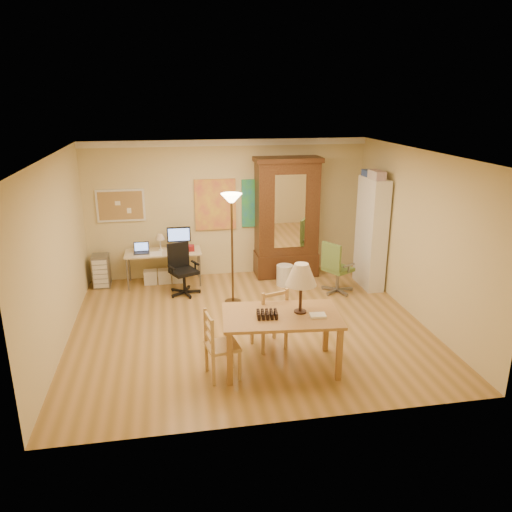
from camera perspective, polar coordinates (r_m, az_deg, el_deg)
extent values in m
plane|color=olive|center=(8.02, -0.85, -7.93)|extent=(5.50, 5.50, 0.00)
cube|color=white|center=(9.69, -3.33, 12.82)|extent=(5.50, 0.08, 0.12)
cube|color=#9D7349|center=(9.84, -15.21, 5.59)|extent=(0.90, 0.04, 0.62)
cube|color=yellow|center=(9.85, -4.67, 5.87)|extent=(0.80, 0.04, 1.00)
cube|color=teal|center=(9.97, 0.52, 6.08)|extent=(0.75, 0.04, 0.95)
cube|color=brown|center=(6.57, 2.92, -6.84)|extent=(1.61, 1.06, 0.04)
cube|color=brown|center=(6.35, -3.02, -11.66)|extent=(0.08, 0.08, 0.73)
cube|color=brown|center=(6.53, 9.49, -11.03)|extent=(0.08, 0.08, 0.73)
cube|color=brown|center=(7.04, -3.23, -8.55)|extent=(0.08, 0.08, 0.73)
cube|color=brown|center=(7.20, 8.00, -8.07)|extent=(0.08, 0.08, 0.73)
cylinder|color=black|center=(6.64, 5.06, -6.33)|extent=(0.16, 0.16, 0.02)
cylinder|color=black|center=(6.56, 5.11, -4.78)|extent=(0.04, 0.04, 0.41)
cone|color=beige|center=(6.45, 5.19, -2.10)|extent=(0.41, 0.41, 0.29)
cube|color=white|center=(6.54, 7.06, -6.75)|extent=(0.22, 0.17, 0.03)
cube|color=black|center=(6.46, 1.29, -6.68)|extent=(0.31, 0.25, 0.08)
cube|color=tan|center=(7.21, 1.48, -7.14)|extent=(0.53, 0.52, 0.04)
cube|color=tan|center=(7.53, 2.09, -7.95)|extent=(0.05, 0.05, 0.42)
cube|color=tan|center=(7.38, -0.47, -8.52)|extent=(0.05, 0.05, 0.42)
cube|color=tan|center=(7.26, 3.44, -9.03)|extent=(0.05, 0.05, 0.42)
cube|color=tan|center=(7.10, 0.80, -9.65)|extent=(0.05, 0.05, 0.42)
cube|color=tan|center=(7.06, 3.52, -5.59)|extent=(0.05, 0.05, 0.49)
cube|color=tan|center=(6.89, 0.82, -6.15)|extent=(0.05, 0.05, 0.49)
cube|color=tan|center=(6.95, 2.19, -5.50)|extent=(0.37, 0.13, 0.05)
cube|color=tan|center=(6.51, -3.85, -10.23)|extent=(0.46, 0.48, 0.04)
cube|color=tan|center=(6.51, -1.88, -12.46)|extent=(0.04, 0.04, 0.41)
cube|color=tan|center=(6.81, -2.82, -11.00)|extent=(0.04, 0.04, 0.41)
cube|color=tan|center=(6.43, -4.87, -12.94)|extent=(0.04, 0.04, 0.41)
cube|color=tan|center=(6.73, -5.67, -11.43)|extent=(0.04, 0.04, 0.41)
cube|color=tan|center=(6.20, -4.99, -9.27)|extent=(0.04, 0.04, 0.48)
cube|color=tan|center=(6.52, -5.80, -7.89)|extent=(0.04, 0.04, 0.48)
cube|color=tan|center=(6.34, -5.42, -8.18)|extent=(0.09, 0.36, 0.05)
cylinder|color=#422F1A|center=(8.85, -2.65, -5.25)|extent=(0.29, 0.29, 0.03)
cylinder|color=#422F1A|center=(8.53, -2.73, 0.45)|extent=(0.04, 0.04, 1.83)
cone|color=#FFE0A5|center=(8.30, -2.83, 6.64)|extent=(0.35, 0.35, 0.15)
cube|color=beige|center=(9.68, -10.56, 0.44)|extent=(1.43, 0.63, 0.03)
cylinder|color=slate|center=(9.56, -14.47, -2.12)|extent=(0.03, 0.03, 0.63)
cylinder|color=slate|center=(9.54, -6.42, -1.69)|extent=(0.03, 0.03, 0.63)
cylinder|color=slate|center=(10.06, -14.27, -1.09)|extent=(0.03, 0.03, 0.63)
cylinder|color=slate|center=(10.04, -6.63, -0.68)|extent=(0.03, 0.03, 0.63)
cube|color=black|center=(9.64, -12.96, 0.35)|extent=(0.29, 0.20, 0.01)
cube|color=black|center=(9.75, -12.96, 1.13)|extent=(0.29, 0.05, 0.19)
cube|color=black|center=(9.72, -8.82, 2.46)|extent=(0.45, 0.04, 0.29)
cone|color=beige|center=(9.68, -10.92, 2.17)|extent=(0.18, 0.18, 0.11)
cube|color=white|center=(9.55, -11.37, 0.25)|extent=(0.22, 0.29, 0.01)
cube|color=maroon|center=(9.62, -7.66, 0.90)|extent=(0.20, 0.14, 0.11)
cube|color=white|center=(9.89, -11.95, -2.36)|extent=(0.25, 0.21, 0.27)
cube|color=white|center=(9.88, -10.40, -2.28)|extent=(0.25, 0.21, 0.27)
cube|color=silver|center=(9.88, -8.84, -2.20)|extent=(0.25, 0.21, 0.27)
cylinder|color=black|center=(9.23, -8.19, -3.02)|extent=(0.05, 0.05, 0.36)
cube|color=black|center=(9.16, -8.24, -1.80)|extent=(0.57, 0.56, 0.06)
cube|color=black|center=(9.24, -8.88, 0.13)|extent=(0.40, 0.21, 0.47)
cube|color=black|center=(9.02, -9.61, -1.32)|extent=(0.15, 0.26, 0.03)
cube|color=black|center=(9.22, -6.97, -0.78)|extent=(0.15, 0.26, 0.03)
cylinder|color=slate|center=(9.36, 9.30, -2.71)|extent=(0.06, 0.06, 0.38)
cube|color=#49692F|center=(9.29, 9.36, -1.47)|extent=(0.60, 0.61, 0.07)
cube|color=#49692F|center=(9.05, 8.59, -0.06)|extent=(0.26, 0.40, 0.49)
cube|color=slate|center=(9.10, 10.56, -1.07)|extent=(0.26, 0.17, 0.03)
cube|color=slate|center=(9.40, 8.28, -0.33)|extent=(0.26, 0.17, 0.03)
cube|color=slate|center=(9.94, -17.26, -1.61)|extent=(0.31, 0.35, 0.62)
cube|color=silver|center=(9.77, -17.38, -1.97)|extent=(0.27, 0.02, 0.53)
cube|color=black|center=(9.92, 3.50, 4.19)|extent=(1.20, 0.55, 2.29)
cube|color=black|center=(10.17, 3.40, -0.78)|extent=(1.25, 0.59, 0.46)
cube|color=white|center=(9.60, 3.91, 5.07)|extent=(0.60, 0.01, 1.42)
cube|color=black|center=(9.71, 3.63, 10.97)|extent=(1.29, 0.61, 0.09)
cube|color=white|center=(9.57, 13.03, 2.55)|extent=(0.31, 0.83, 2.07)
cube|color=#993333|center=(9.57, 12.94, -0.81)|extent=(0.19, 0.41, 0.25)
cube|color=#334C99|center=(9.59, 12.61, 6.81)|extent=(0.19, 0.29, 0.21)
cylinder|color=silver|center=(9.60, 3.29, -2.19)|extent=(0.32, 0.32, 0.40)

